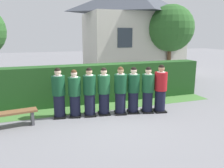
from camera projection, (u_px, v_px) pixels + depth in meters
The scene contains 14 objects.
ground_plane at pixel (112, 114), 7.75m from camera, with size 60.00×60.00×0.00m, color slate.
student_front_row_0 at pixel (59, 94), 7.28m from camera, with size 0.43×0.54×1.65m.
student_front_row_1 at pixel (75, 94), 7.37m from camera, with size 0.46×0.54×1.57m.
student_front_row_2 at pixel (90, 93), 7.44m from camera, with size 0.43×0.54×1.63m.
student_front_row_3 at pixel (104, 92), 7.57m from camera, with size 0.42×0.49×1.61m.
student_front_row_4 at pixel (120, 92), 7.62m from camera, with size 0.46×0.53×1.63m.
student_front_row_5 at pixel (133, 91), 7.74m from camera, with size 0.47×0.55×1.61m.
student_front_row_6 at pixel (148, 91), 7.78m from camera, with size 0.46×0.52×1.60m.
student_in_red_blazer at pixel (160, 89), 7.84m from camera, with size 0.46×0.53×1.67m.
hedge at pixel (99, 83), 9.08m from camera, with size 8.86×0.70×1.52m.
school_building_main at pixel (132, 30), 14.98m from camera, with size 6.30×4.17×5.79m.
oak_tree_right at pixel (171, 28), 13.50m from camera, with size 2.78×2.78×4.43m.
wooden_bench at pixel (12, 116), 6.56m from camera, with size 1.44×0.54×0.48m.
lawn_strip at pixel (105, 107), 8.50m from camera, with size 8.86×0.90×0.01m, color #477A38.
Camera 1 is at (-2.41, -6.95, 2.67)m, focal length 36.15 mm.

